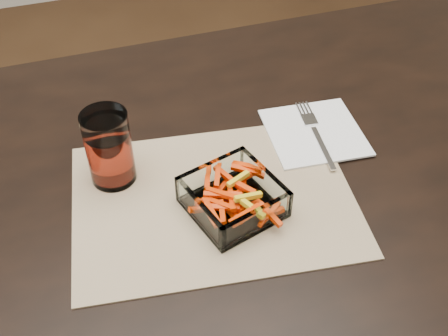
{
  "coord_description": "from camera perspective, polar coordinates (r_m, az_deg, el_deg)",
  "views": [
    {
      "loc": [
        -0.22,
        -0.65,
        1.42
      ],
      "look_at": [
        -0.01,
        -0.02,
        0.78
      ],
      "focal_mm": 45.0,
      "sensor_mm": 36.0,
      "label": 1
    }
  ],
  "objects": [
    {
      "name": "dining_table",
      "position": [
        1.02,
        0.3,
        -3.95
      ],
      "size": [
        1.6,
        0.9,
        0.75
      ],
      "color": "black",
      "rests_on": "ground"
    },
    {
      "name": "placemat",
      "position": [
        0.91,
        -1.06,
        -3.18
      ],
      "size": [
        0.49,
        0.39,
        0.0
      ],
      "primitive_type": "cube",
      "rotation": [
        0.0,
        0.0,
        -0.13
      ],
      "color": "tan",
      "rests_on": "dining_table"
    },
    {
      "name": "tumbler",
      "position": [
        0.92,
        -11.57,
        1.79
      ],
      "size": [
        0.07,
        0.07,
        0.13
      ],
      "color": "white",
      "rests_on": "placemat"
    },
    {
      "name": "fork",
      "position": [
        1.03,
        9.23,
        3.68
      ],
      "size": [
        0.04,
        0.19,
        0.0
      ],
      "rotation": [
        0.0,
        0.0,
        -0.12
      ],
      "color": "silver",
      "rests_on": "napkin"
    },
    {
      "name": "napkin",
      "position": [
        1.04,
        9.16,
        3.61
      ],
      "size": [
        0.18,
        0.18,
        0.0
      ],
      "primitive_type": "cube",
      "rotation": [
        0.0,
        0.0,
        -0.09
      ],
      "color": "white",
      "rests_on": "placemat"
    },
    {
      "name": "glass_bowl",
      "position": [
        0.88,
        0.92,
        -3.16
      ],
      "size": [
        0.16,
        0.16,
        0.05
      ],
      "rotation": [
        0.0,
        0.0,
        0.28
      ],
      "color": "white",
      "rests_on": "placemat"
    }
  ]
}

